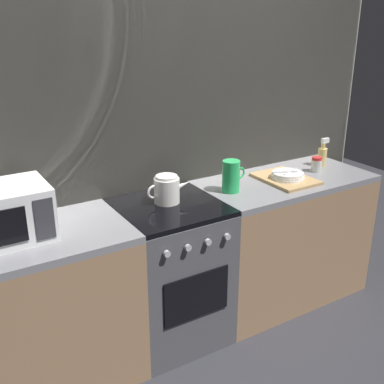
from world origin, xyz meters
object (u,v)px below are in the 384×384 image
at_px(stove_unit, 171,273).
at_px(microwave, 1,214).
at_px(pitcher, 231,176).
at_px(dish_pile, 286,177).
at_px(spice_jar, 317,165).
at_px(spray_bottle, 322,155).
at_px(kettle, 167,189).

distance_m(stove_unit, microwave, 1.08).
relative_size(pitcher, dish_pile, 0.50).
relative_size(spice_jar, spray_bottle, 0.52).
distance_m(microwave, pitcher, 1.35).
distance_m(dish_pile, spice_jar, 0.31).
relative_size(kettle, dish_pile, 0.71).
distance_m(microwave, kettle, 0.92).
bearing_deg(spray_bottle, microwave, -179.03).
bearing_deg(pitcher, spice_jar, 0.12).
relative_size(kettle, spray_bottle, 1.40).
xyz_separation_m(dish_pile, spray_bottle, (0.44, 0.11, 0.06)).
bearing_deg(kettle, spice_jar, -2.31).
bearing_deg(stove_unit, spice_jar, -0.11).
bearing_deg(microwave, spray_bottle, 0.97).
bearing_deg(dish_pile, spice_jar, 5.86).
relative_size(stove_unit, spice_jar, 8.57).
distance_m(microwave, dish_pile, 1.79).
bearing_deg(stove_unit, pitcher, -0.52).
distance_m(microwave, spice_jar, 2.09).
height_order(microwave, kettle, microwave).
height_order(stove_unit, microwave, microwave).
distance_m(kettle, spray_bottle, 1.30).
bearing_deg(pitcher, spray_bottle, 5.43).
xyz_separation_m(microwave, spray_bottle, (2.22, 0.04, -0.06)).
distance_m(stove_unit, spice_jar, 1.28).
height_order(kettle, pitcher, pitcher).
height_order(dish_pile, spray_bottle, spray_bottle).
distance_m(stove_unit, spray_bottle, 1.42).
xyz_separation_m(kettle, spice_jar, (1.17, -0.05, -0.03)).
distance_m(stove_unit, kettle, 0.53).
bearing_deg(stove_unit, spray_bottle, 3.45).
relative_size(dish_pile, spice_jar, 3.81).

